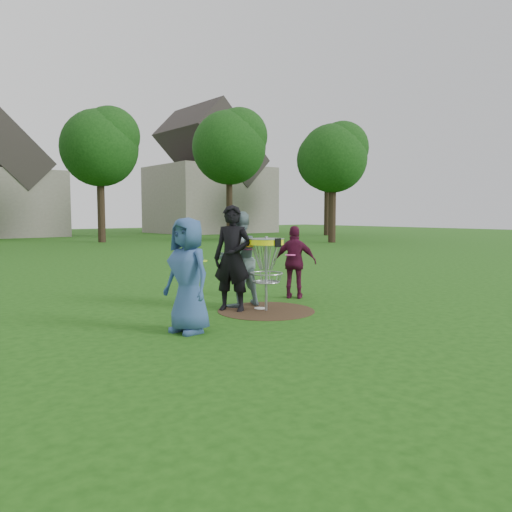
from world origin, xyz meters
TOP-DOWN VIEW (x-y plane):
  - ground at (0.00, 0.00)m, footprint 100.00×100.00m
  - dirt_patch at (0.00, 0.00)m, footprint 1.80×1.80m
  - player_blue at (-1.99, -0.54)m, footprint 0.70×0.94m
  - player_black at (-0.47, 0.40)m, footprint 0.78×0.85m
  - player_grey at (-0.15, 0.68)m, footprint 0.90×0.70m
  - player_maroon at (1.36, 0.68)m, footprint 0.88×0.92m
  - disc_on_grass at (0.03, 0.21)m, footprint 0.22×0.22m
  - disc_golf_basket at (0.00, -0.00)m, footprint 0.66×0.67m
  - held_discs at (-0.24, 0.18)m, footprint 3.05×1.24m
  - tree_row at (0.44, 20.67)m, footprint 51.20×17.42m
  - house_row at (4.78, 33.07)m, footprint 44.50×10.65m

SIDE VIEW (x-z plane):
  - ground at x=0.00m, z-range 0.00..0.00m
  - dirt_patch at x=0.00m, z-range 0.00..0.01m
  - disc_on_grass at x=0.03m, z-range 0.00..0.02m
  - player_maroon at x=1.36m, z-range 0.00..1.54m
  - player_blue at x=-1.99m, z-range 0.00..1.74m
  - player_grey at x=-0.15m, z-range 0.00..1.84m
  - player_black at x=-0.47m, z-range 0.00..1.96m
  - disc_golf_basket at x=0.00m, z-range 0.33..1.71m
  - held_discs at x=-0.24m, z-range 0.95..1.22m
  - house_row at x=4.78m, z-range -1.67..9.95m
  - tree_row at x=0.44m, z-range 1.26..11.16m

